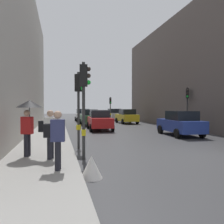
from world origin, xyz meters
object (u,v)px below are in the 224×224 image
object	(u,v)px
traffic_light_far_median	(110,105)
pedestrian_with_black_backpack	(49,131)
car_blue_van	(180,123)
car_silver_hatchback	(114,114)
traffic_light_near_right	(79,96)
traffic_light_mid_street	(187,101)
pedestrian_with_umbrella	(29,112)
car_green_estate	(90,117)
pedestrian_with_grey_backpack	(56,136)
warning_sign_triangle	(91,167)
car_red_sedan	(100,120)
car_yellow_taxi	(127,116)
car_white_compact	(83,115)
traffic_light_near_left	(84,93)

from	to	relation	value
traffic_light_far_median	pedestrian_with_black_backpack	size ratio (longest dim) A/B	1.91
car_blue_van	car_silver_hatchback	bearing A→B (deg)	90.45
traffic_light_far_median	traffic_light_near_right	world-z (taller)	traffic_light_near_right
car_silver_hatchback	traffic_light_mid_street	bearing A→B (deg)	-81.18
traffic_light_mid_street	pedestrian_with_umbrella	xyz separation A→B (m)	(-11.88, -8.26, -0.72)
traffic_light_far_median	car_green_estate	bearing A→B (deg)	-125.69
pedestrian_with_umbrella	pedestrian_with_grey_backpack	distance (m)	2.50
traffic_light_far_median	warning_sign_triangle	bearing A→B (deg)	-104.24
car_red_sedan	car_silver_hatchback	bearing A→B (deg)	71.19
pedestrian_with_umbrella	pedestrian_with_black_backpack	world-z (taller)	pedestrian_with_umbrella
pedestrian_with_grey_backpack	car_red_sedan	bearing A→B (deg)	74.11
car_yellow_taxi	pedestrian_with_grey_backpack	distance (m)	21.37
car_yellow_taxi	car_silver_hatchback	world-z (taller)	same
traffic_light_far_median	car_red_sedan	xyz separation A→B (m)	(-3.28, -10.05, -1.46)
car_green_estate	pedestrian_with_grey_backpack	bearing A→B (deg)	-100.85
traffic_light_near_right	car_white_compact	world-z (taller)	traffic_light_near_right
car_blue_van	car_white_compact	bearing A→B (deg)	106.78
car_white_compact	pedestrian_with_umbrella	xyz separation A→B (m)	(-4.40, -22.32, 0.96)
pedestrian_with_umbrella	traffic_light_near_right	bearing A→B (deg)	42.80
traffic_light_mid_street	car_white_compact	bearing A→B (deg)	118.00
car_white_compact	car_yellow_taxi	distance (m)	6.86
pedestrian_with_umbrella	warning_sign_triangle	world-z (taller)	pedestrian_with_umbrella
traffic_light_far_median	car_blue_van	xyz separation A→B (m)	(1.62, -15.15, -1.46)
car_blue_van	pedestrian_with_grey_backpack	xyz separation A→B (m)	(-8.49, -7.50, 0.29)
car_white_compact	warning_sign_triangle	distance (m)	25.17
car_white_compact	car_blue_van	xyz separation A→B (m)	(5.12, -16.99, 0.00)
pedestrian_with_grey_backpack	warning_sign_triangle	size ratio (longest dim) A/B	2.72
pedestrian_with_black_backpack	traffic_light_near_right	bearing A→B (deg)	63.01
car_green_estate	pedestrian_with_grey_backpack	distance (m)	18.19
traffic_light_mid_street	car_green_estate	distance (m)	10.63
traffic_light_near_left	traffic_light_far_median	world-z (taller)	traffic_light_near_left
car_white_compact	pedestrian_with_umbrella	distance (m)	22.77
warning_sign_triangle	traffic_light_mid_street	bearing A→B (deg)	48.10
traffic_light_near_right	traffic_light_far_median	bearing A→B (deg)	72.56
pedestrian_with_umbrella	pedestrian_with_grey_backpack	world-z (taller)	pedestrian_with_umbrella
car_red_sedan	pedestrian_with_umbrella	world-z (taller)	pedestrian_with_umbrella
traffic_light_near_right	warning_sign_triangle	size ratio (longest dim) A/B	5.74
traffic_light_near_left	car_silver_hatchback	bearing A→B (deg)	73.56
car_white_compact	pedestrian_with_grey_backpack	bearing A→B (deg)	-97.82
traffic_light_near_left	traffic_light_far_median	distance (m)	21.64
traffic_light_near_left	warning_sign_triangle	size ratio (longest dim) A/B	5.81
traffic_light_mid_street	car_yellow_taxi	size ratio (longest dim) A/B	0.88
car_yellow_taxi	car_silver_hatchback	size ratio (longest dim) A/B	0.99
traffic_light_far_median	pedestrian_with_black_backpack	bearing A→B (deg)	-108.66
traffic_light_mid_street	pedestrian_with_black_backpack	size ratio (longest dim) A/B	2.10
traffic_light_near_right	warning_sign_triangle	distance (m)	5.16
traffic_light_near_right	car_green_estate	bearing A→B (deg)	80.16
car_silver_hatchback	pedestrian_with_grey_backpack	world-z (taller)	pedestrian_with_grey_backpack
car_blue_van	car_silver_hatchback	size ratio (longest dim) A/B	1.00
traffic_light_near_right	car_blue_van	world-z (taller)	traffic_light_near_right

